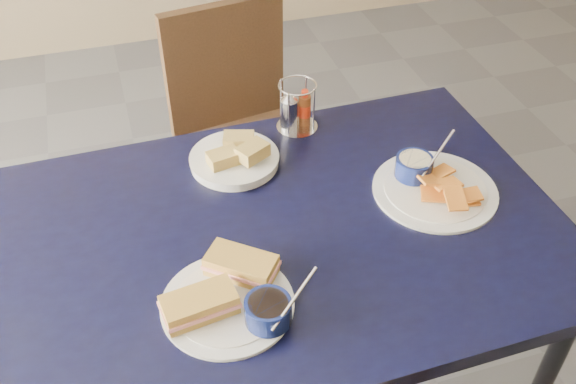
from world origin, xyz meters
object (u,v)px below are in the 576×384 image
object	(u,v)px
chair_far	(242,118)
bread_basket	(236,158)
dining_table	(281,250)
plantain_plate	(429,182)
condiment_caddy	(295,110)
sandwich_plate	(232,296)

from	to	relation	value
chair_far	bread_basket	distance (m)	0.62
dining_table	plantain_plate	distance (m)	0.39
bread_basket	condiment_caddy	world-z (taller)	condiment_caddy
dining_table	chair_far	xyz separation A→B (m)	(0.10, 0.80, -0.18)
sandwich_plate	dining_table	bearing A→B (deg)	49.34
dining_table	bread_basket	world-z (taller)	bread_basket
dining_table	sandwich_plate	size ratio (longest dim) A/B	4.31
plantain_plate	chair_far	bearing A→B (deg)	109.91
chair_far	sandwich_plate	bearing A→B (deg)	-104.23
sandwich_plate	plantain_plate	distance (m)	0.56
dining_table	plantain_plate	world-z (taller)	plantain_plate
sandwich_plate	condiment_caddy	size ratio (longest dim) A/B	2.18
plantain_plate	condiment_caddy	distance (m)	0.40
sandwich_plate	bread_basket	size ratio (longest dim) A/B	1.36
plantain_plate	dining_table	bearing A→B (deg)	-174.95
plantain_plate	condiment_caddy	xyz separation A→B (m)	(-0.23, 0.33, 0.04)
dining_table	bread_basket	bearing A→B (deg)	98.64
chair_far	bread_basket	size ratio (longest dim) A/B	4.02
bread_basket	chair_far	bearing A→B (deg)	75.78
bread_basket	condiment_caddy	size ratio (longest dim) A/B	1.60
dining_table	condiment_caddy	size ratio (longest dim) A/B	9.40
plantain_plate	condiment_caddy	bearing A→B (deg)	124.79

